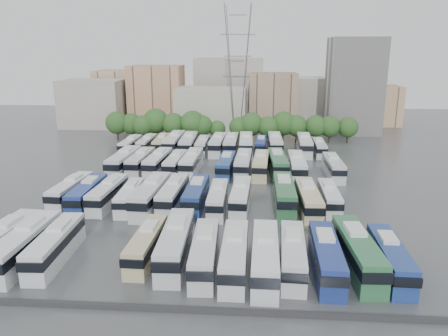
# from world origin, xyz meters

# --- Properties ---
(ground) EXTENTS (220.00, 220.00, 0.00)m
(ground) POSITION_xyz_m (0.00, 0.00, 0.00)
(ground) COLOR #424447
(ground) RESTS_ON ground
(parapet) EXTENTS (56.00, 0.50, 0.50)m
(parapet) POSITION_xyz_m (0.00, -33.00, 0.25)
(parapet) COLOR #2D2D30
(parapet) RESTS_ON ground
(tree_line) EXTENTS (64.39, 7.86, 8.23)m
(tree_line) POSITION_xyz_m (-1.18, 42.15, 4.37)
(tree_line) COLOR black
(tree_line) RESTS_ON ground
(city_buildings) EXTENTS (102.00, 35.00, 20.00)m
(city_buildings) POSITION_xyz_m (-7.46, 71.86, 7.87)
(city_buildings) COLOR #9E998E
(city_buildings) RESTS_ON ground
(apartment_tower) EXTENTS (14.00, 14.00, 26.00)m
(apartment_tower) POSITION_xyz_m (34.00, 58.00, 13.00)
(apartment_tower) COLOR silver
(apartment_tower) RESTS_ON ground
(electricity_pylon) EXTENTS (9.00, 6.91, 33.83)m
(electricity_pylon) POSITION_xyz_m (2.00, 50.00, 18.66)
(electricity_pylon) COLOR slate
(electricity_pylon) RESTS_ON ground
(bus_r0_s0) EXTENTS (3.33, 12.84, 4.00)m
(bus_r0_s0) POSITION_xyz_m (-21.32, -23.92, 1.96)
(bus_r0_s0) COLOR silver
(bus_r0_s0) RESTS_ON ground
(bus_r0_s1) EXTENTS (2.89, 13.18, 4.14)m
(bus_r0_s1) POSITION_xyz_m (-18.24, -24.64, 2.03)
(bus_r0_s1) COLOR silver
(bus_r0_s1) RESTS_ON ground
(bus_r0_s2) EXTENTS (3.23, 12.41, 3.86)m
(bus_r0_s2) POSITION_xyz_m (-14.97, -24.15, 1.89)
(bus_r0_s2) COLOR silver
(bus_r0_s2) RESTS_ON ground
(bus_r0_s5) EXTENTS (2.72, 11.39, 3.56)m
(bus_r0_s5) POSITION_xyz_m (-4.93, -22.82, 1.75)
(bus_r0_s5) COLOR #C1B584
(bus_r0_s5) RESTS_ON ground
(bus_r0_s6) EXTENTS (3.38, 13.45, 4.19)m
(bus_r0_s6) POSITION_xyz_m (-1.57, -23.01, 2.06)
(bus_r0_s6) COLOR silver
(bus_r0_s6) RESTS_ON ground
(bus_r0_s7) EXTENTS (3.15, 12.20, 3.80)m
(bus_r0_s7) POSITION_xyz_m (1.86, -24.66, 1.86)
(bus_r0_s7) COLOR silver
(bus_r0_s7) RESTS_ON ground
(bus_r0_s8) EXTENTS (2.70, 12.35, 3.87)m
(bus_r0_s8) POSITION_xyz_m (5.11, -25.09, 1.90)
(bus_r0_s8) COLOR silver
(bus_r0_s8) RESTS_ON ground
(bus_r0_s9) EXTENTS (3.01, 12.86, 4.02)m
(bus_r0_s9) POSITION_xyz_m (8.36, -25.38, 1.97)
(bus_r0_s9) COLOR silver
(bus_r0_s9) RESTS_ON ground
(bus_r0_s10) EXTENTS (3.19, 12.04, 3.74)m
(bus_r0_s10) POSITION_xyz_m (11.32, -24.36, 1.84)
(bus_r0_s10) COLOR silver
(bus_r0_s10) RESTS_ON ground
(bus_r0_s11) EXTENTS (2.97, 12.42, 3.88)m
(bus_r0_s11) POSITION_xyz_m (14.78, -24.73, 1.90)
(bus_r0_s11) COLOR navy
(bus_r0_s11) RESTS_ON ground
(bus_r0_s12) EXTENTS (3.57, 13.40, 4.16)m
(bus_r0_s12) POSITION_xyz_m (18.25, -23.64, 2.04)
(bus_r0_s12) COLOR #2E6C42
(bus_r0_s12) RESTS_ON ground
(bus_r0_s13) EXTENTS (2.78, 11.80, 3.69)m
(bus_r0_s13) POSITION_xyz_m (21.48, -24.38, 1.81)
(bus_r0_s13) COLOR navy
(bus_r0_s13) RESTS_ON ground
(bus_r1_s0) EXTENTS (3.08, 11.96, 3.72)m
(bus_r1_s0) POSITION_xyz_m (-21.34, -5.01, 1.83)
(bus_r1_s0) COLOR silver
(bus_r1_s0) RESTS_ON ground
(bus_r1_s1) EXTENTS (2.88, 12.22, 3.82)m
(bus_r1_s1) POSITION_xyz_m (-18.12, -6.44, 1.88)
(bus_r1_s1) COLOR navy
(bus_r1_s1) RESTS_ON ground
(bus_r1_s2) EXTENTS (3.06, 12.11, 3.77)m
(bus_r1_s2) POSITION_xyz_m (-15.06, -6.15, 1.85)
(bus_r1_s2) COLOR silver
(bus_r1_s2) RESTS_ON ground
(bus_r1_s3) EXTENTS (2.87, 11.07, 3.44)m
(bus_r1_s3) POSITION_xyz_m (-11.51, -6.76, 1.69)
(bus_r1_s3) COLOR silver
(bus_r1_s3) RESTS_ON ground
(bus_r1_s4) EXTENTS (3.55, 13.68, 4.26)m
(bus_r1_s4) POSITION_xyz_m (-8.22, -6.90, 2.09)
(bus_r1_s4) COLOR silver
(bus_r1_s4) RESTS_ON ground
(bus_r1_s5) EXTENTS (3.13, 12.50, 3.90)m
(bus_r1_s5) POSITION_xyz_m (-5.14, -5.92, 1.91)
(bus_r1_s5) COLOR silver
(bus_r1_s5) RESTS_ON ground
(bus_r1_s6) EXTENTS (2.81, 12.36, 3.87)m
(bus_r1_s6) POSITION_xyz_m (-1.63, -5.86, 1.90)
(bus_r1_s6) COLOR navy
(bus_r1_s6) RESTS_ON ground
(bus_r1_s7) EXTENTS (2.56, 11.47, 3.60)m
(bus_r1_s7) POSITION_xyz_m (1.72, -6.95, 1.77)
(bus_r1_s7) COLOR silver
(bus_r1_s7) RESTS_ON ground
(bus_r1_s8) EXTENTS (3.05, 12.00, 3.74)m
(bus_r1_s8) POSITION_xyz_m (5.06, -5.86, 1.84)
(bus_r1_s8) COLOR silver
(bus_r1_s8) RESTS_ON ground
(bus_r1_s10) EXTENTS (2.97, 13.33, 4.18)m
(bus_r1_s10) POSITION_xyz_m (11.53, -4.81, 2.05)
(bus_r1_s10) COLOR #2B653B
(bus_r1_s10) RESTS_ON ground
(bus_r1_s11) EXTENTS (3.12, 12.75, 3.98)m
(bus_r1_s11) POSITION_xyz_m (14.87, -6.90, 1.95)
(bus_r1_s11) COLOR beige
(bus_r1_s11) RESTS_ON ground
(bus_r1_s12) EXTENTS (2.57, 11.12, 3.48)m
(bus_r1_s12) POSITION_xyz_m (18.21, -4.95, 1.71)
(bus_r1_s12) COLOR silver
(bus_r1_s12) RESTS_ON ground
(bus_r2_s1) EXTENTS (3.53, 13.75, 4.28)m
(bus_r2_s1) POSITION_xyz_m (-18.09, 12.30, 2.10)
(bus_r2_s1) COLOR silver
(bus_r2_s1) RESTS_ON ground
(bus_r2_s2) EXTENTS (3.07, 12.65, 3.95)m
(bus_r2_s2) POSITION_xyz_m (-15.03, 12.96, 1.94)
(bus_r2_s2) COLOR silver
(bus_r2_s2) RESTS_ON ground
(bus_r2_s3) EXTENTS (3.39, 12.83, 3.99)m
(bus_r2_s3) POSITION_xyz_m (-11.57, 12.72, 1.96)
(bus_r2_s3) COLOR silver
(bus_r2_s3) RESTS_ON ground
(bus_r2_s4) EXTENTS (3.00, 11.97, 3.73)m
(bus_r2_s4) POSITION_xyz_m (-8.12, 12.48, 1.83)
(bus_r2_s4) COLOR silver
(bus_r2_s4) RESTS_ON ground
(bus_r2_s5) EXTENTS (3.09, 12.76, 3.98)m
(bus_r2_s5) POSITION_xyz_m (-5.11, 13.07, 1.95)
(bus_r2_s5) COLOR white
(bus_r2_s5) RESTS_ON ground
(bus_r2_s7) EXTENTS (3.14, 12.16, 3.79)m
(bus_r2_s7) POSITION_xyz_m (1.64, 11.71, 1.86)
(bus_r2_s7) COLOR navy
(bus_r2_s7) RESTS_ON ground
(bus_r2_s8) EXTENTS (3.20, 12.92, 4.03)m
(bus_r2_s8) POSITION_xyz_m (4.84, 12.78, 1.98)
(bus_r2_s8) COLOR silver
(bus_r2_s8) RESTS_ON ground
(bus_r2_s9) EXTENTS (3.40, 12.73, 3.96)m
(bus_r2_s9) POSITION_xyz_m (8.17, 12.36, 1.94)
(bus_r2_s9) COLOR beige
(bus_r2_s9) RESTS_ON ground
(bus_r2_s10) EXTENTS (3.61, 13.56, 4.21)m
(bus_r2_s10) POSITION_xyz_m (11.33, 12.91, 2.07)
(bus_r2_s10) COLOR #2D6940
(bus_r2_s10) RESTS_ON ground
(bus_r2_s11) EXTENTS (3.02, 13.10, 4.10)m
(bus_r2_s11) POSITION_xyz_m (14.85, 11.63, 2.01)
(bus_r2_s11) COLOR silver
(bus_r2_s11) RESTS_ON ground
(bus_r2_s13) EXTENTS (2.67, 12.02, 3.77)m
(bus_r2_s13) POSITION_xyz_m (21.62, 12.09, 1.85)
(bus_r2_s13) COLOR silver
(bus_r2_s13) RESTS_ON ground
(bus_r3_s0) EXTENTS (2.88, 11.23, 3.50)m
(bus_r3_s0) POSITION_xyz_m (-21.54, 28.65, 1.72)
(bus_r3_s0) COLOR silver
(bus_r3_s0) RESTS_ON ground
(bus_r3_s1) EXTENTS (2.61, 11.10, 3.47)m
(bus_r3_s1) POSITION_xyz_m (-18.18, 30.40, 1.70)
(bus_r3_s1) COLOR silver
(bus_r3_s1) RESTS_ON ground
(bus_r3_s2) EXTENTS (2.83, 11.67, 3.64)m
(bus_r3_s2) POSITION_xyz_m (-14.68, 30.39, 1.79)
(bus_r3_s2) COLOR beige
(bus_r3_s2) RESTS_ON ground
(bus_r3_s3) EXTENTS (3.17, 13.74, 4.30)m
(bus_r3_s3) POSITION_xyz_m (-11.63, 30.11, 2.11)
(bus_r3_s3) COLOR silver
(bus_r3_s3) RESTS_ON ground
(bus_r3_s4) EXTENTS (3.36, 13.76, 4.29)m
(bus_r3_s4) POSITION_xyz_m (-8.17, 29.12, 2.11)
(bus_r3_s4) COLOR silver
(bus_r3_s4) RESTS_ON ground
(bus_r3_s5) EXTENTS (2.49, 11.16, 3.50)m
(bus_r3_s5) POSITION_xyz_m (-5.04, 29.47, 1.72)
(bus_r3_s5) COLOR silver
(bus_r3_s5) RESTS_ON ground
(bus_r3_s6) EXTENTS (3.25, 13.07, 4.07)m
(bus_r3_s6) POSITION_xyz_m (-1.53, 29.70, 2.00)
(bus_r3_s6) COLOR silver
(bus_r3_s6) RESTS_ON ground
(bus_r3_s7) EXTENTS (2.94, 13.00, 4.07)m
(bus_r3_s7) POSITION_xyz_m (1.49, 29.85, 2.00)
(bus_r3_s7) COLOR silver
(bus_r3_s7) RESTS_ON ground
(bus_r3_s8) EXTENTS (3.24, 13.63, 4.26)m
(bus_r3_s8) POSITION_xyz_m (4.91, 29.77, 2.09)
(bus_r3_s8) COLOR silver
(bus_r3_s8) RESTS_ON ground
(bus_r3_s9) EXTENTS (2.87, 11.00, 3.42)m
(bus_r3_s9) POSITION_xyz_m (8.29, 30.82, 1.68)
(bus_r3_s9) COLOR navy
(bus_r3_s9) RESTS_ON ground
(bus_r3_s10) EXTENTS (3.10, 13.43, 4.20)m
(bus_r3_s10) POSITION_xyz_m (11.54, 30.83, 2.06)
(bus_r3_s10) COLOR silver
(bus_r3_s10) RESTS_ON ground
(bus_r3_s12) EXTENTS (3.37, 13.40, 4.18)m
(bus_r3_s12) POSITION_xyz_m (18.18, 30.58, 2.05)
(bus_r3_s12) COLOR silver
(bus_r3_s12) RESTS_ON ground
(bus_r3_s13) EXTENTS (2.59, 10.98, 3.43)m
(bus_r3_s13) POSITION_xyz_m (21.31, 29.15, 1.69)
(bus_r3_s13) COLOR silver
(bus_r3_s13) RESTS_ON ground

